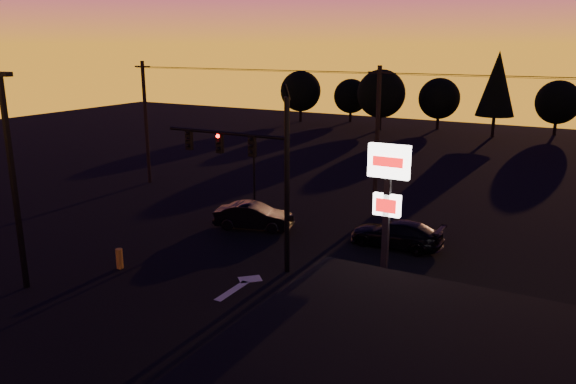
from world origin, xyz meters
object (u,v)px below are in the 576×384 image
at_px(traffic_signal_mast, 256,163).
at_px(secondary_signal, 254,166).
at_px(parking_lot_light, 12,168).
at_px(car_right, 396,234).
at_px(car_mid, 254,216).
at_px(bollard, 119,259).
at_px(pylon_sign, 387,197).

relative_size(traffic_signal_mast, secondary_signal, 1.97).
height_order(parking_lot_light, car_right, parking_lot_light).
bearing_deg(car_right, car_mid, -81.92).
relative_size(traffic_signal_mast, car_right, 1.79).
relative_size(traffic_signal_mast, bollard, 8.99).
distance_m(traffic_signal_mast, car_right, 8.59).
distance_m(secondary_signal, pylon_sign, 15.75).
distance_m(traffic_signal_mast, parking_lot_light, 10.19).
xyz_separation_m(traffic_signal_mast, car_mid, (-3.09, 4.54, -4.21)).
xyz_separation_m(traffic_signal_mast, secondary_signal, (-4.90, 7.49, -2.07)).
distance_m(parking_lot_light, pylon_sign, 15.19).
distance_m(traffic_signal_mast, pylon_sign, 7.52).
relative_size(pylon_sign, car_mid, 1.54).
bearing_deg(parking_lot_light, secondary_signal, 80.21).
relative_size(parking_lot_light, pylon_sign, 1.34).
height_order(traffic_signal_mast, car_right, traffic_signal_mast).
bearing_deg(bollard, secondary_signal, 87.21).
bearing_deg(pylon_sign, parking_lot_light, -162.77).
bearing_deg(car_mid, car_right, -98.68).
distance_m(secondary_signal, car_mid, 4.07).
bearing_deg(car_mid, parking_lot_light, 143.33).
xyz_separation_m(traffic_signal_mast, parking_lot_light, (-7.40, -6.99, 0.33)).
bearing_deg(car_right, traffic_signal_mast, -40.90).
xyz_separation_m(bollard, car_mid, (2.35, 8.01, 0.25)).
relative_size(secondary_signal, car_mid, 0.98).
distance_m(parking_lot_light, car_mid, 13.12).
bearing_deg(parking_lot_light, bollard, 60.85).
relative_size(secondary_signal, car_right, 0.91).
distance_m(pylon_sign, bollard, 13.33).
bearing_deg(car_mid, traffic_signal_mast, -161.93).
distance_m(traffic_signal_mast, bollard, 7.84).
xyz_separation_m(parking_lot_light, car_right, (12.35, 12.58, -4.57)).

